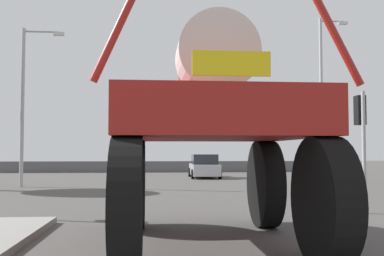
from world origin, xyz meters
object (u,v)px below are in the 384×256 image
at_px(sedan_ahead, 204,167).
at_px(streetlight_far_right, 323,92).
at_px(streetlight_far_left, 26,98).
at_px(traffic_signal_near_right, 361,124).
at_px(oversize_sprayer, 212,131).

relative_size(sedan_ahead, streetlight_far_right, 0.44).
relative_size(streetlight_far_left, streetlight_far_right, 0.84).
height_order(traffic_signal_near_right, streetlight_far_right, streetlight_far_right).
bearing_deg(traffic_signal_near_right, streetlight_far_right, 74.02).
relative_size(oversize_sprayer, streetlight_far_right, 0.61).
bearing_deg(traffic_signal_near_right, sedan_ahead, 98.78).
bearing_deg(sedan_ahead, traffic_signal_near_right, -170.87).
distance_m(oversize_sprayer, streetlight_far_right, 18.86).
distance_m(oversize_sprayer, sedan_ahead, 21.41).
xyz_separation_m(traffic_signal_near_right, streetlight_far_right, (3.61, 12.60, 2.58)).
bearing_deg(sedan_ahead, streetlight_far_right, -126.04).
distance_m(oversize_sprayer, traffic_signal_near_right, 6.26).
xyz_separation_m(sedan_ahead, traffic_signal_near_right, (2.66, -17.22, 1.78)).
bearing_deg(sedan_ahead, oversize_sprayer, 174.67).
bearing_deg(sedan_ahead, streetlight_far_left, 126.58).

